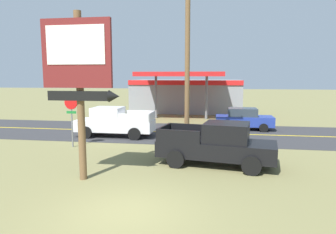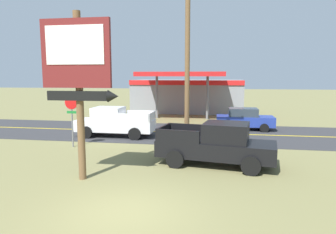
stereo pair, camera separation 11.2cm
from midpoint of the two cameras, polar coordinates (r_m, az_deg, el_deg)
ground_plane at (r=9.48m, az=-7.90°, el=-17.42°), size 180.00×180.00×0.00m
road_asphalt at (r=21.71m, az=2.29°, el=-2.95°), size 140.00×8.00×0.02m
road_centre_line at (r=21.71m, az=2.29°, el=-2.91°), size 126.00×0.20×0.01m
motel_sign at (r=11.83m, az=-16.20°, el=8.56°), size 2.93×0.54×6.39m
stop_sign at (r=17.88m, az=-17.48°, el=0.95°), size 0.80×0.08×2.95m
utility_pole at (r=16.21m, az=3.87°, el=12.24°), size 2.15×0.26×9.92m
gas_station at (r=34.35m, az=3.81°, el=4.20°), size 12.00×11.50×4.40m
pickup_black_parked_on_lawn at (r=13.89m, az=9.45°, el=-5.09°), size 5.45×2.85×1.96m
pickup_white_on_road at (r=20.56m, az=-9.91°, el=-0.96°), size 5.20×2.24×1.96m
car_blue_near_lane at (r=23.49m, az=14.28°, el=-0.34°), size 4.20×2.00×1.64m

